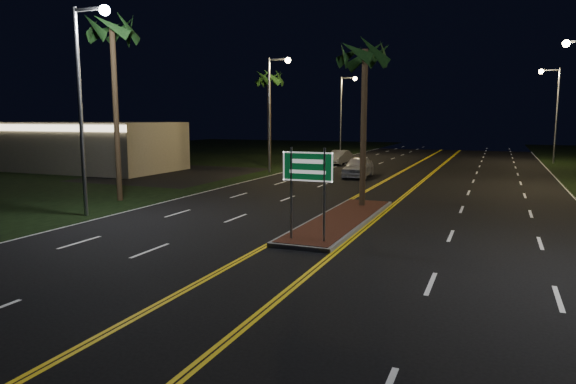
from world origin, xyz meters
The scene contains 14 objects.
ground centered at (0.00, 0.00, 0.00)m, with size 120.00×120.00×0.00m, color black.
grass_left centered at (-30.00, 25.00, 0.00)m, with size 40.00×110.00×0.01m, color black.
median_island centered at (0.00, 7.00, 0.08)m, with size 2.25×10.25×0.17m.
highway_sign centered at (0.00, 2.80, 2.40)m, with size 1.80×0.08×3.20m.
commercial_building centered at (-26.00, 19.99, 2.00)m, with size 15.00×8.12×4.00m.
streetlight_left_near centered at (-10.61, 4.00, 5.66)m, with size 1.91×0.44×9.00m.
streetlight_left_mid centered at (-10.61, 24.00, 5.66)m, with size 1.91×0.44×9.00m.
streetlight_left_far centered at (-10.61, 44.00, 5.66)m, with size 1.91×0.44×9.00m.
streetlight_right_far centered at (10.61, 42.00, 5.66)m, with size 1.91×0.44×9.00m.
palm_median centered at (0.00, 10.50, 7.28)m, with size 2.40×2.40×8.30m.
palm_left_near centered at (-12.50, 8.00, 8.68)m, with size 2.40×2.40×9.80m.
palm_left_far centered at (-12.80, 28.00, 7.75)m, with size 2.40×2.40×8.80m.
car_near centered at (-3.56, 23.46, 0.88)m, with size 2.27×5.31×1.77m, color silver.
car_far centered at (-7.98, 33.35, 0.76)m, with size 1.96×4.58×1.53m, color #AEB2B8.
Camera 1 is at (5.94, -13.51, 4.33)m, focal length 32.00 mm.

